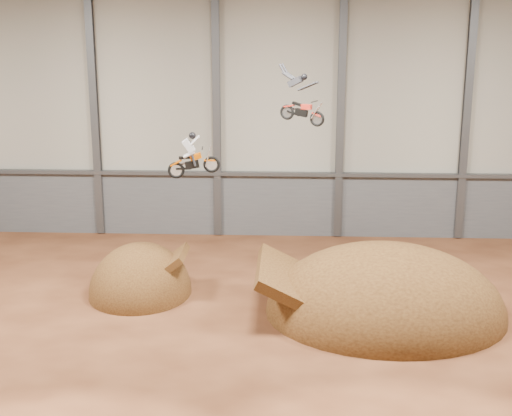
% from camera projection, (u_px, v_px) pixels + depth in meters
% --- Properties ---
extents(floor, '(40.00, 40.00, 0.00)m').
position_uv_depth(floor, '(270.00, 355.00, 25.72)').
color(floor, '#442212').
rests_on(floor, ground).
extents(back_wall, '(40.00, 0.10, 14.00)m').
position_uv_depth(back_wall, '(278.00, 110.00, 38.42)').
color(back_wall, '#A7A294').
rests_on(back_wall, ground).
extents(lower_band_back, '(39.80, 0.18, 3.50)m').
position_uv_depth(lower_band_back, '(278.00, 205.00, 39.66)').
color(lower_band_back, '#525459').
rests_on(lower_band_back, ground).
extents(steel_rail, '(39.80, 0.35, 0.20)m').
position_uv_depth(steel_rail, '(278.00, 174.00, 39.06)').
color(steel_rail, '#47494F').
rests_on(steel_rail, lower_band_back).
extents(steel_column_1, '(0.40, 0.36, 13.90)m').
position_uv_depth(steel_column_1, '(94.00, 110.00, 38.67)').
color(steel_column_1, '#47494F').
rests_on(steel_column_1, ground).
extents(steel_column_2, '(0.40, 0.36, 13.90)m').
position_uv_depth(steel_column_2, '(217.00, 111.00, 38.38)').
color(steel_column_2, '#47494F').
rests_on(steel_column_2, ground).
extents(steel_column_3, '(0.40, 0.36, 13.90)m').
position_uv_depth(steel_column_3, '(341.00, 111.00, 38.08)').
color(steel_column_3, '#47494F').
rests_on(steel_column_3, ground).
extents(steel_column_4, '(0.40, 0.36, 13.90)m').
position_uv_depth(steel_column_4, '(467.00, 112.00, 37.78)').
color(steel_column_4, '#47494F').
rests_on(steel_column_4, ground).
extents(takeoff_ramp, '(4.49, 5.18, 4.49)m').
position_uv_depth(takeoff_ramp, '(141.00, 293.00, 31.57)').
color(takeoff_ramp, '#39210E').
rests_on(takeoff_ramp, ground).
extents(landing_ramp, '(9.82, 8.69, 5.66)m').
position_uv_depth(landing_ramp, '(384.00, 313.00, 29.42)').
color(landing_ramp, '#39210E').
rests_on(landing_ramp, ground).
extents(fmx_rider_a, '(2.47, 1.02, 2.24)m').
position_uv_depth(fmx_rider_a, '(195.00, 152.00, 28.92)').
color(fmx_rider_a, '#D85C00').
extents(fmx_rider_b, '(2.92, 1.83, 2.56)m').
position_uv_depth(fmx_rider_b, '(301.00, 96.00, 28.64)').
color(fmx_rider_b, '#A92518').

